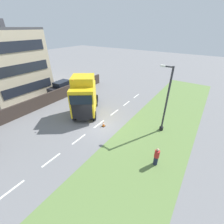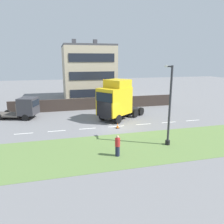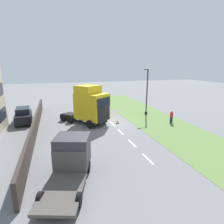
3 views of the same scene
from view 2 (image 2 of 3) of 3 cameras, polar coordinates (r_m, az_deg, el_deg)
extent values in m
plane|color=slate|center=(23.95, -0.47, -3.89)|extent=(120.00, 120.00, 0.00)
cube|color=#607F42|center=(18.53, 4.10, -9.27)|extent=(7.00, 44.00, 0.01)
cube|color=white|center=(28.17, 20.32, -2.07)|extent=(0.16, 1.80, 0.00)
cube|color=white|center=(26.50, 14.61, -2.61)|extent=(0.16, 1.80, 0.00)
cube|color=white|center=(25.14, 8.20, -3.18)|extent=(0.16, 1.80, 0.00)
cube|color=white|center=(24.12, 1.15, -3.76)|extent=(0.16, 1.80, 0.00)
cube|color=white|center=(23.50, -6.41, -4.33)|extent=(0.16, 1.80, 0.00)
cube|color=white|center=(23.30, -14.25, -4.83)|extent=(0.16, 1.80, 0.00)
cube|color=white|center=(23.54, -22.08, -5.24)|extent=(0.16, 1.80, 0.00)
cube|color=#382D28|center=(32.28, -4.35, 2.22)|extent=(0.25, 24.00, 1.70)
cube|color=#C1B293|center=(40.58, -6.42, 9.92)|extent=(10.65, 8.52, 9.31)
cube|color=#1E232D|center=(35.60, -5.06, 4.93)|extent=(0.08, 7.24, 1.30)
cube|color=#1E232D|center=(35.28, -5.16, 9.41)|extent=(0.08, 7.24, 1.30)
cube|color=#1E232D|center=(35.19, -5.25, 13.95)|extent=(0.08, 7.24, 1.30)
cube|color=#47474C|center=(40.56, -6.61, 16.71)|extent=(10.65, 8.52, 0.30)
cube|color=#47474C|center=(41.42, -9.91, 17.51)|extent=(0.70, 0.70, 1.10)
cube|color=#47474C|center=(41.92, -4.43, 17.61)|extent=(0.70, 0.70, 1.10)
cube|color=black|center=(27.55, 2.65, -0.13)|extent=(5.18, 6.36, 0.24)
cube|color=gold|center=(26.00, 0.66, 2.91)|extent=(4.31, 4.56, 3.18)
cube|color=black|center=(24.72, -2.11, 0.68)|extent=(1.82, 1.35, 1.78)
cube|color=black|center=(24.44, -2.14, 3.88)|extent=(1.93, 1.43, 1.02)
cube|color=gold|center=(26.14, 1.46, 7.48)|extent=(3.43, 3.43, 0.90)
sphere|color=orange|center=(25.25, -2.22, 8.45)|extent=(0.14, 0.14, 0.14)
cylinder|color=black|center=(28.72, 4.49, 0.78)|extent=(2.00, 2.00, 0.12)
cylinder|color=black|center=(25.04, 1.57, -1.87)|extent=(0.87, 1.03, 1.04)
cylinder|color=black|center=(26.53, -2.52, -0.99)|extent=(0.87, 1.03, 1.04)
cylinder|color=black|center=(27.87, 6.10, -0.34)|extent=(0.87, 1.03, 1.04)
cylinder|color=black|center=(29.21, 2.17, 0.38)|extent=(0.87, 1.03, 1.04)
cylinder|color=black|center=(28.99, 7.58, 0.16)|extent=(0.87, 1.03, 1.04)
cylinder|color=black|center=(30.29, 3.73, 0.83)|extent=(0.87, 1.03, 1.04)
cube|color=#333338|center=(28.75, -21.03, 1.47)|extent=(2.72, 2.56, 2.05)
cube|color=black|center=(28.27, -19.26, 2.27)|extent=(1.86, 0.65, 0.74)
cube|color=#4C4742|center=(30.26, -25.67, -0.57)|extent=(3.25, 4.15, 0.18)
cube|color=#4C4742|center=(29.26, -22.81, 0.89)|extent=(2.13, 0.79, 1.44)
cylinder|color=black|center=(29.92, -20.03, -0.37)|extent=(0.48, 0.83, 0.80)
cylinder|color=black|center=(28.11, -21.69, -1.38)|extent=(0.48, 0.83, 0.80)
cylinder|color=black|center=(31.42, -25.64, -0.26)|extent=(0.48, 0.83, 0.80)
cube|color=black|center=(35.04, 2.42, 3.04)|extent=(2.25, 4.62, 1.02)
cube|color=black|center=(34.93, 2.60, 4.42)|extent=(1.80, 2.59, 0.68)
cylinder|color=black|center=(33.80, 0.67, 1.86)|extent=(0.25, 0.65, 0.64)
cylinder|color=black|center=(35.44, -0.31, 2.41)|extent=(0.25, 0.65, 0.64)
cylinder|color=black|center=(34.89, 5.17, 2.18)|extent=(0.25, 0.65, 0.64)
cylinder|color=black|center=(36.48, 4.02, 2.70)|extent=(0.25, 0.65, 0.64)
cylinder|color=black|center=(19.64, 14.30, -7.72)|extent=(0.40, 0.40, 0.40)
cylinder|color=#2D2D33|center=(18.75, 14.86, 1.35)|extent=(0.18, 0.18, 6.74)
cylinder|color=#2D2D33|center=(18.75, 14.80, 11.44)|extent=(0.90, 0.13, 0.13)
cube|color=silver|center=(19.15, 14.14, 11.51)|extent=(0.44, 0.20, 0.16)
cylinder|color=#1E233D|center=(16.88, 1.45, -10.16)|extent=(0.34, 0.34, 0.80)
cylinder|color=#B22626|center=(16.60, 1.46, -7.90)|extent=(0.39, 0.39, 0.63)
sphere|color=tan|center=(16.45, 1.47, -6.52)|extent=(0.22, 0.22, 0.22)
cube|color=black|center=(23.48, 1.44, -4.22)|extent=(0.36, 0.36, 0.03)
cone|color=orange|center=(23.39, 1.45, -3.55)|extent=(0.28, 0.28, 0.55)
cylinder|color=white|center=(23.38, 1.45, -3.48)|extent=(0.17, 0.17, 0.07)
camera|label=1|loc=(14.03, -36.36, 21.27)|focal=24.00mm
camera|label=3|loc=(32.77, -43.48, 10.12)|focal=30.00mm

